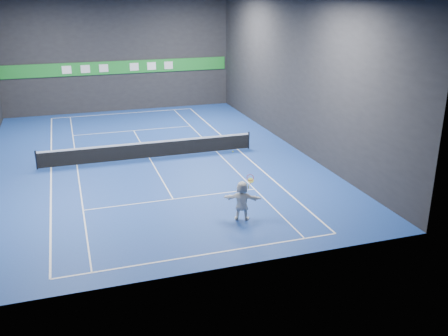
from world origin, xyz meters
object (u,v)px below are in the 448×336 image
object	(u,v)px
tennis_net	(149,149)
tennis_racket	(250,179)
player	(242,201)
tennis_ball	(233,152)

from	to	relation	value
tennis_net	tennis_racket	size ratio (longest dim) A/B	18.19
player	tennis_ball	xyz separation A→B (m)	(-0.35, 0.22, 2.15)
tennis_ball	tennis_racket	xyz separation A→B (m)	(0.72, -0.17, -1.24)
tennis_racket	tennis_ball	bearing A→B (deg)	166.83
player	tennis_net	size ratio (longest dim) A/B	0.14
player	tennis_racket	size ratio (longest dim) A/B	2.53
tennis_ball	tennis_racket	size ratio (longest dim) A/B	0.09
player	tennis_ball	world-z (taller)	tennis_ball
tennis_net	tennis_ball	bearing A→B (deg)	-77.86
tennis_net	tennis_racket	xyz separation A→B (m)	(2.70, -9.40, 1.24)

